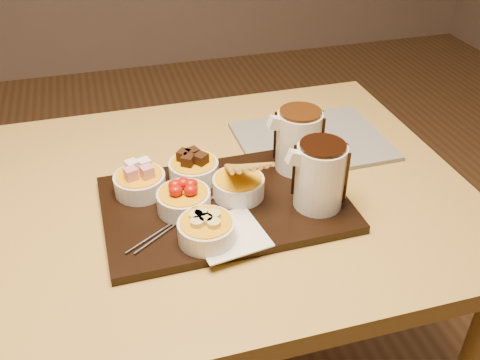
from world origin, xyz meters
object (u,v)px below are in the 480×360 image
object	(u,v)px
dining_table	(174,233)
bowl_strawberries	(184,201)
serving_board	(225,204)
pitcher_dark_chocolate	(320,176)
newspaper	(312,141)
pitcher_milk_chocolate	(299,141)

from	to	relation	value
dining_table	bowl_strawberries	world-z (taller)	bowl_strawberries
serving_board	pitcher_dark_chocolate	size ratio (longest dim) A/B	3.67
dining_table	pitcher_dark_chocolate	bearing A→B (deg)	-26.06
bowl_strawberries	newspaper	distance (m)	0.39
dining_table	pitcher_dark_chocolate	world-z (taller)	pitcher_dark_chocolate
serving_board	pitcher_milk_chocolate	size ratio (longest dim) A/B	3.67
pitcher_dark_chocolate	pitcher_milk_chocolate	size ratio (longest dim) A/B	1.00
dining_table	bowl_strawberries	xyz separation A→B (m)	(0.01, -0.08, 0.14)
pitcher_milk_chocolate	newspaper	size ratio (longest dim) A/B	0.38
pitcher_dark_chocolate	newspaper	world-z (taller)	pitcher_dark_chocolate
dining_table	pitcher_milk_chocolate	world-z (taller)	pitcher_milk_chocolate
serving_board	pitcher_dark_chocolate	distance (m)	0.19
pitcher_milk_chocolate	newspaper	xyz separation A→B (m)	(0.08, 0.11, -0.08)
pitcher_dark_chocolate	newspaper	size ratio (longest dim) A/B	0.38
newspaper	pitcher_milk_chocolate	bearing A→B (deg)	-126.48
bowl_strawberries	pitcher_dark_chocolate	size ratio (longest dim) A/B	0.80
pitcher_dark_chocolate	newspaper	distance (m)	0.27
serving_board	pitcher_milk_chocolate	world-z (taller)	pitcher_milk_chocolate
dining_table	pitcher_milk_chocolate	xyz separation A→B (m)	(0.27, 0.00, 0.18)
bowl_strawberries	pitcher_dark_chocolate	distance (m)	0.25
dining_table	newspaper	world-z (taller)	newspaper
newspaper	dining_table	bearing A→B (deg)	-162.36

